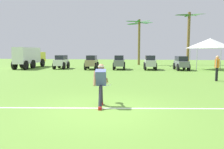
{
  "coord_description": "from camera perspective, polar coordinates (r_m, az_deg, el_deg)",
  "views": [
    {
      "loc": [
        1.2,
        -6.52,
        1.84
      ],
      "look_at": [
        -0.05,
        2.05,
        0.9
      ],
      "focal_mm": 35.0,
      "sensor_mm": 36.0,
      "label": 1
    }
  ],
  "objects": [
    {
      "name": "ground_plane",
      "position": [
        6.88,
        -2.06,
        -9.31
      ],
      "size": [
        80.0,
        80.0,
        0.0
      ],
      "primitive_type": "plane",
      "color": "#5B8831"
    },
    {
      "name": "event_tent",
      "position": [
        23.71,
        24.27,
        7.43
      ],
      "size": [
        3.27,
        3.27,
        3.06
      ],
      "color": "#B2B5BA",
      "rests_on": "ground_plane"
    },
    {
      "name": "palm_tree_left_of_centre",
      "position": [
        30.64,
        19.39,
        10.06
      ],
      "size": [
        3.75,
        3.7,
        6.83
      ],
      "color": "brown",
      "rests_on": "ground_plane"
    },
    {
      "name": "parked_car_slot_a",
      "position": [
        23.21,
        -13.09,
        3.31
      ],
      "size": [
        1.3,
        2.41,
        1.4
      ],
      "color": "silver",
      "rests_on": "ground_plane"
    },
    {
      "name": "palm_tree_far_left",
      "position": [
        29.09,
        7.11,
        9.92
      ],
      "size": [
        3.48,
        3.39,
        5.9
      ],
      "color": "brown",
      "rests_on": "ground_plane"
    },
    {
      "name": "parked_car_slot_d",
      "position": [
        21.79,
        9.9,
        3.21
      ],
      "size": [
        1.27,
        2.4,
        1.4
      ],
      "color": "#B7BABF",
      "rests_on": "ground_plane"
    },
    {
      "name": "box_truck",
      "position": [
        25.28,
        -20.69,
        4.41
      ],
      "size": [
        1.77,
        5.97,
        2.2
      ],
      "color": "yellow",
      "rests_on": "ground_plane"
    },
    {
      "name": "teammate_near_sideline",
      "position": [
        14.81,
        25.76,
        2.09
      ],
      "size": [
        0.35,
        0.46,
        1.56
      ],
      "color": "black",
      "rests_on": "ground_plane"
    },
    {
      "name": "parked_car_slot_c",
      "position": [
        21.77,
        1.9,
        3.29
      ],
      "size": [
        1.32,
        2.41,
        1.4
      ],
      "color": "slate",
      "rests_on": "ground_plane"
    },
    {
      "name": "parked_car_slot_b",
      "position": [
        21.93,
        -5.34,
        3.29
      ],
      "size": [
        1.34,
        2.42,
        1.4
      ],
      "color": "#998466",
      "rests_on": "ground_plane"
    },
    {
      "name": "parked_car_slot_e",
      "position": [
        22.07,
        17.63,
        2.99
      ],
      "size": [
        1.3,
        2.46,
        1.34
      ],
      "color": "slate",
      "rests_on": "ground_plane"
    },
    {
      "name": "frisbee_in_flight",
      "position": [
        7.82,
        -1.11,
        -2.88
      ],
      "size": [
        0.35,
        0.35,
        0.09
      ],
      "color": "white"
    },
    {
      "name": "frisbee_thrower",
      "position": [
        7.22,
        -2.91,
        -2.14
      ],
      "size": [
        0.47,
        1.13,
        1.41
      ],
      "color": "#23232D",
      "rests_on": "ground_plane"
    },
    {
      "name": "field_line_paint",
      "position": [
        7.11,
        -1.71,
        -8.77
      ],
      "size": [
        24.15,
        3.18,
        0.01
      ],
      "primitive_type": "cube",
      "rotation": [
        0.0,
        0.0,
        0.13
      ],
      "color": "white",
      "rests_on": "ground_plane"
    }
  ]
}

